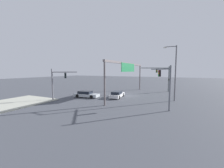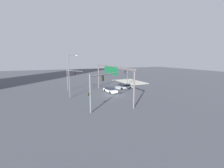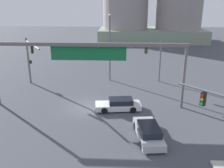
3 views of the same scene
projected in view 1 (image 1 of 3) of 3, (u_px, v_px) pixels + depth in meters
ground_plane at (125, 95)px, 29.55m from camera, size 176.14×176.14×0.00m
sidewalk_corner at (8, 104)px, 21.12m from camera, size 12.15×8.27×0.15m
traffic_signal_near_corner at (163, 75)px, 33.62m from camera, size 3.87×6.23×6.12m
traffic_signal_opposite_side at (58, 80)px, 24.14m from camera, size 2.98×3.18×5.43m
traffic_signal_cross_street at (165, 80)px, 18.66m from camera, size 4.25×3.24×5.79m
streetlamp_curved_arm at (174, 70)px, 23.39m from camera, size 0.36×2.17×9.24m
overhead_sign_gantry at (128, 68)px, 28.77m from camera, size 19.87×0.43×6.71m
sedan_car_approaching at (86, 94)px, 26.95m from camera, size 2.31×5.00×1.21m
sedan_car_waiting_far at (117, 94)px, 26.82m from camera, size 4.76×2.27×1.21m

